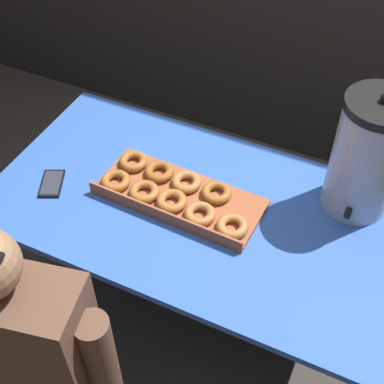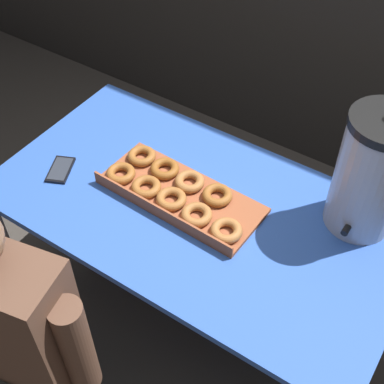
# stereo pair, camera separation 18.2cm
# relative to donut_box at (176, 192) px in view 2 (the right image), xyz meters

# --- Properties ---
(ground_plane) EXTENTS (12.00, 12.00, 0.00)m
(ground_plane) POSITION_rel_donut_box_xyz_m (0.09, -0.00, -0.78)
(ground_plane) COLOR #3D3833
(folding_table) EXTENTS (1.45, 0.79, 0.76)m
(folding_table) POSITION_rel_donut_box_xyz_m (0.09, -0.00, -0.07)
(folding_table) COLOR #2D56B2
(folding_table) RESTS_ON ground
(donut_box) EXTENTS (0.60, 0.28, 0.05)m
(donut_box) POSITION_rel_donut_box_xyz_m (0.00, 0.00, 0.00)
(donut_box) COLOR brown
(donut_box) RESTS_ON folding_table
(coffee_urn) EXTENTS (0.23, 0.26, 0.46)m
(coffee_urn) POSITION_rel_donut_box_xyz_m (0.57, 0.25, 0.19)
(coffee_urn) COLOR #B7B7BC
(coffee_urn) RESTS_ON folding_table
(cell_phone) EXTENTS (0.13, 0.15, 0.01)m
(cell_phone) POSITION_rel_donut_box_xyz_m (-0.43, -0.13, -0.02)
(cell_phone) COLOR black
(cell_phone) RESTS_ON folding_table
(person_seated) EXTENTS (0.60, 0.31, 1.17)m
(person_seated) POSITION_rel_donut_box_xyz_m (-0.19, -0.66, -0.24)
(person_seated) COLOR #33332D
(person_seated) RESTS_ON ground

